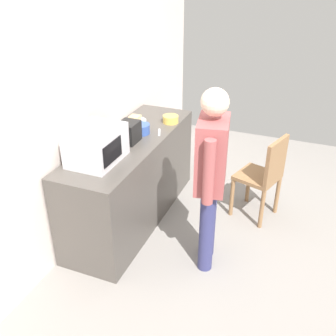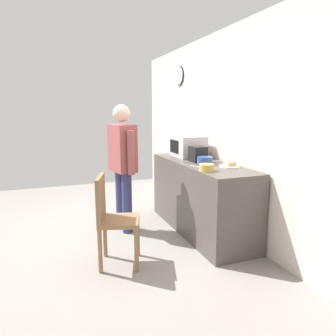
% 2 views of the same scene
% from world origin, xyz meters
% --- Properties ---
extents(ground_plane, '(6.00, 6.00, 0.00)m').
position_xyz_m(ground_plane, '(0.00, 0.00, 0.00)').
color(ground_plane, gray).
extents(back_wall, '(5.40, 0.13, 2.60)m').
position_xyz_m(back_wall, '(-0.00, 1.60, 1.30)').
color(back_wall, silver).
rests_on(back_wall, ground_plane).
extents(kitchen_counter, '(1.95, 0.62, 0.92)m').
position_xyz_m(kitchen_counter, '(0.28, 1.22, 0.46)').
color(kitchen_counter, '#4C4742').
rests_on(kitchen_counter, ground_plane).
extents(microwave, '(0.50, 0.39, 0.30)m').
position_xyz_m(microwave, '(-0.24, 1.28, 1.07)').
color(microwave, silver).
rests_on(microwave, kitchen_counter).
extents(sandwich_plate, '(0.24, 0.24, 0.07)m').
position_xyz_m(sandwich_plate, '(0.72, 1.38, 0.94)').
color(sandwich_plate, white).
rests_on(sandwich_plate, kitchen_counter).
extents(salad_bowl, '(0.19, 0.19, 0.10)m').
position_xyz_m(salad_bowl, '(0.45, 1.18, 0.97)').
color(salad_bowl, '#33519E').
rests_on(salad_bowl, kitchen_counter).
extents(cereal_bowl, '(0.17, 0.17, 0.08)m').
position_xyz_m(cereal_bowl, '(0.83, 1.01, 0.96)').
color(cereal_bowl, gold).
rests_on(cereal_bowl, kitchen_counter).
extents(toaster, '(0.22, 0.18, 0.20)m').
position_xyz_m(toaster, '(0.22, 1.20, 1.02)').
color(toaster, black).
rests_on(toaster, kitchen_counter).
extents(fork_utensil, '(0.17, 0.08, 0.01)m').
position_xyz_m(fork_utensil, '(0.53, 1.01, 0.93)').
color(fork_utensil, silver).
rests_on(fork_utensil, kitchen_counter).
extents(spoon_utensil, '(0.09, 0.16, 0.01)m').
position_xyz_m(spoon_utensil, '(0.30, 1.47, 0.93)').
color(spoon_utensil, silver).
rests_on(spoon_utensil, kitchen_counter).
extents(person_standing, '(0.58, 0.31, 1.66)m').
position_xyz_m(person_standing, '(-0.10, 0.28, 0.96)').
color(person_standing, navy).
rests_on(person_standing, ground_plane).
extents(wooden_chair, '(0.50, 0.50, 0.94)m').
position_xyz_m(wooden_chair, '(0.80, -0.05, 0.52)').
color(wooden_chair, olive).
rests_on(wooden_chair, ground_plane).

